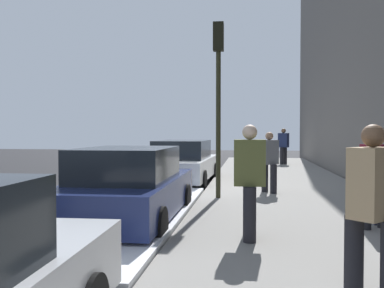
{
  "coord_description": "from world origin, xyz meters",
  "views": [
    {
      "loc": [
        -13.38,
        -2.22,
        1.81
      ],
      "look_at": [
        0.28,
        -0.43,
        1.41
      ],
      "focal_mm": 40.14,
      "sensor_mm": 36.0,
      "label": 1
    }
  ],
  "objects_px": {
    "pedestrian_olive_coat": "(250,178)",
    "rolling_suitcase": "(378,210)",
    "parked_car_white": "(184,163)",
    "pedestrian_tan_coat": "(372,207)",
    "pedestrian_burgundy_coat": "(375,177)",
    "pedestrian_navy_coat": "(283,145)",
    "traffic_light_pole": "(218,80)",
    "pedestrian_grey_coat": "(269,160)",
    "parked_car_navy": "(129,187)"
  },
  "relations": [
    {
      "from": "parked_car_white",
      "to": "pedestrian_navy_coat",
      "type": "height_order",
      "value": "pedestrian_navy_coat"
    },
    {
      "from": "rolling_suitcase",
      "to": "pedestrian_olive_coat",
      "type": "bearing_deg",
      "value": 121.61
    },
    {
      "from": "pedestrian_tan_coat",
      "to": "pedestrian_burgundy_coat",
      "type": "bearing_deg",
      "value": -16.06
    },
    {
      "from": "pedestrian_tan_coat",
      "to": "rolling_suitcase",
      "type": "xyz_separation_m",
      "value": [
        3.71,
        -1.13,
        -0.68
      ]
    },
    {
      "from": "pedestrian_olive_coat",
      "to": "pedestrian_grey_coat",
      "type": "xyz_separation_m",
      "value": [
        5.14,
        -0.55,
        -0.07
      ]
    },
    {
      "from": "pedestrian_tan_coat",
      "to": "pedestrian_grey_coat",
      "type": "height_order",
      "value": "pedestrian_tan_coat"
    },
    {
      "from": "pedestrian_navy_coat",
      "to": "traffic_light_pole",
      "type": "relative_size",
      "value": 0.42
    },
    {
      "from": "parked_car_white",
      "to": "pedestrian_burgundy_coat",
      "type": "distance_m",
      "value": 7.96
    },
    {
      "from": "parked_car_white",
      "to": "pedestrian_olive_coat",
      "type": "bearing_deg",
      "value": -164.11
    },
    {
      "from": "pedestrian_burgundy_coat",
      "to": "traffic_light_pole",
      "type": "distance_m",
      "value": 4.7
    },
    {
      "from": "pedestrian_tan_coat",
      "to": "pedestrian_navy_coat",
      "type": "distance_m",
      "value": 17.91
    },
    {
      "from": "parked_car_navy",
      "to": "pedestrian_grey_coat",
      "type": "xyz_separation_m",
      "value": [
        3.89,
        -2.81,
        0.27
      ]
    },
    {
      "from": "pedestrian_navy_coat",
      "to": "traffic_light_pole",
      "type": "xyz_separation_m",
      "value": [
        -11.53,
        2.53,
        1.98
      ]
    },
    {
      "from": "pedestrian_grey_coat",
      "to": "rolling_suitcase",
      "type": "xyz_separation_m",
      "value": [
        -3.71,
        -1.77,
        -0.63
      ]
    },
    {
      "from": "parked_car_white",
      "to": "traffic_light_pole",
      "type": "xyz_separation_m",
      "value": [
        -3.6,
        -1.42,
        2.34
      ]
    },
    {
      "from": "parked_car_white",
      "to": "pedestrian_olive_coat",
      "type": "height_order",
      "value": "pedestrian_olive_coat"
    },
    {
      "from": "parked_car_white",
      "to": "rolling_suitcase",
      "type": "relative_size",
      "value": 5.72
    },
    {
      "from": "pedestrian_tan_coat",
      "to": "pedestrian_olive_coat",
      "type": "xyz_separation_m",
      "value": [
        2.29,
        1.18,
        0.02
      ]
    },
    {
      "from": "pedestrian_burgundy_coat",
      "to": "traffic_light_pole",
      "type": "bearing_deg",
      "value": 43.24
    },
    {
      "from": "rolling_suitcase",
      "to": "pedestrian_navy_coat",
      "type": "bearing_deg",
      "value": 2.21
    },
    {
      "from": "pedestrian_navy_coat",
      "to": "pedestrian_grey_coat",
      "type": "height_order",
      "value": "pedestrian_navy_coat"
    },
    {
      "from": "parked_car_navy",
      "to": "traffic_light_pole",
      "type": "relative_size",
      "value": 1.03
    },
    {
      "from": "pedestrian_burgundy_coat",
      "to": "traffic_light_pole",
      "type": "height_order",
      "value": "traffic_light_pole"
    },
    {
      "from": "parked_car_white",
      "to": "rolling_suitcase",
      "type": "bearing_deg",
      "value": -144.27
    },
    {
      "from": "rolling_suitcase",
      "to": "parked_car_white",
      "type": "bearing_deg",
      "value": 35.73
    },
    {
      "from": "parked_car_white",
      "to": "pedestrian_navy_coat",
      "type": "xyz_separation_m",
      "value": [
        7.93,
        -3.96,
        0.36
      ]
    },
    {
      "from": "pedestrian_olive_coat",
      "to": "rolling_suitcase",
      "type": "bearing_deg",
      "value": -58.39
    },
    {
      "from": "pedestrian_grey_coat",
      "to": "traffic_light_pole",
      "type": "height_order",
      "value": "traffic_light_pole"
    },
    {
      "from": "pedestrian_burgundy_coat",
      "to": "traffic_light_pole",
      "type": "xyz_separation_m",
      "value": [
        3.08,
        2.89,
        2.07
      ]
    },
    {
      "from": "parked_car_navy",
      "to": "rolling_suitcase",
      "type": "relative_size",
      "value": 5.33
    },
    {
      "from": "pedestrian_navy_coat",
      "to": "traffic_light_pole",
      "type": "height_order",
      "value": "traffic_light_pole"
    },
    {
      "from": "parked_car_white",
      "to": "rolling_suitcase",
      "type": "distance_m",
      "value": 7.72
    },
    {
      "from": "pedestrian_olive_coat",
      "to": "pedestrian_tan_coat",
      "type": "bearing_deg",
      "value": -152.67
    },
    {
      "from": "parked_car_white",
      "to": "pedestrian_tan_coat",
      "type": "xyz_separation_m",
      "value": [
        -9.97,
        -3.37,
        0.32
      ]
    },
    {
      "from": "pedestrian_tan_coat",
      "to": "rolling_suitcase",
      "type": "height_order",
      "value": "pedestrian_tan_coat"
    },
    {
      "from": "pedestrian_tan_coat",
      "to": "pedestrian_grey_coat",
      "type": "relative_size",
      "value": 1.05
    },
    {
      "from": "pedestrian_navy_coat",
      "to": "pedestrian_grey_coat",
      "type": "bearing_deg",
      "value": 173.35
    },
    {
      "from": "parked_car_white",
      "to": "pedestrian_navy_coat",
      "type": "bearing_deg",
      "value": -26.52
    },
    {
      "from": "parked_car_navy",
      "to": "pedestrian_grey_coat",
      "type": "relative_size",
      "value": 2.74
    },
    {
      "from": "pedestrian_tan_coat",
      "to": "rolling_suitcase",
      "type": "bearing_deg",
      "value": -16.99
    },
    {
      "from": "pedestrian_tan_coat",
      "to": "pedestrian_burgundy_coat",
      "type": "distance_m",
      "value": 3.43
    },
    {
      "from": "pedestrian_tan_coat",
      "to": "traffic_light_pole",
      "type": "xyz_separation_m",
      "value": [
        6.37,
        1.95,
        2.03
      ]
    },
    {
      "from": "parked_car_navy",
      "to": "pedestrian_tan_coat",
      "type": "relative_size",
      "value": 2.6
    },
    {
      "from": "pedestrian_olive_coat",
      "to": "pedestrian_navy_coat",
      "type": "height_order",
      "value": "pedestrian_navy_coat"
    },
    {
      "from": "pedestrian_burgundy_coat",
      "to": "rolling_suitcase",
      "type": "relative_size",
      "value": 1.96
    },
    {
      "from": "parked_car_white",
      "to": "pedestrian_grey_coat",
      "type": "bearing_deg",
      "value": -132.96
    },
    {
      "from": "parked_car_navy",
      "to": "pedestrian_navy_coat",
      "type": "relative_size",
      "value": 2.49
    },
    {
      "from": "parked_car_navy",
      "to": "rolling_suitcase",
      "type": "xyz_separation_m",
      "value": [
        0.17,
        -4.58,
        -0.36
      ]
    },
    {
      "from": "pedestrian_olive_coat",
      "to": "pedestrian_grey_coat",
      "type": "distance_m",
      "value": 5.17
    },
    {
      "from": "parked_car_navy",
      "to": "parked_car_white",
      "type": "height_order",
      "value": "same"
    }
  ]
}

